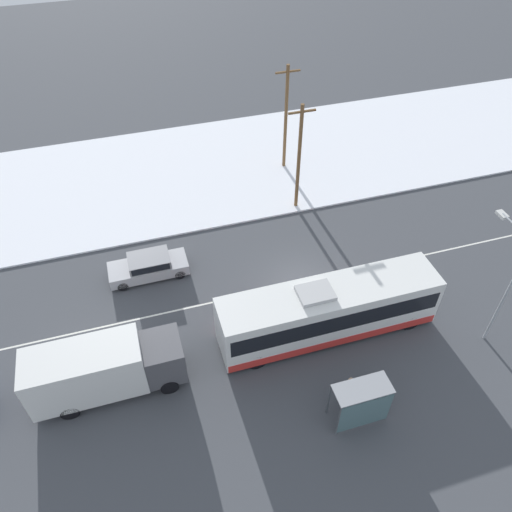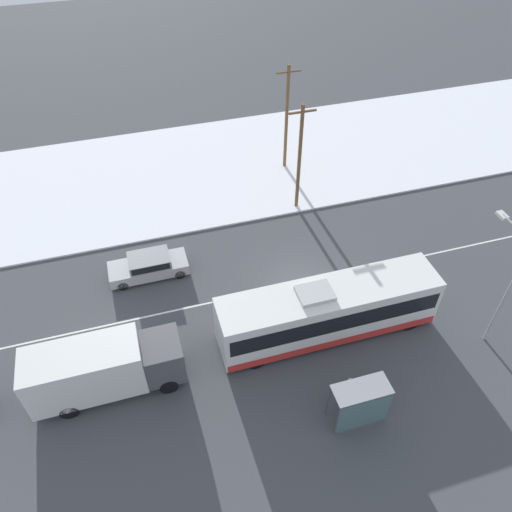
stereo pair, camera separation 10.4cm
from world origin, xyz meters
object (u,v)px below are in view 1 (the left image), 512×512
(streetlamp, at_px, (507,273))
(bus_shelter, at_px, (363,402))
(box_truck, at_px, (103,369))
(city_bus, at_px, (328,311))
(utility_pole_snowlot, at_px, (286,117))
(utility_pole_roadside, at_px, (299,157))
(pedestrian_at_stop, at_px, (350,387))
(sedan_car, at_px, (149,265))

(streetlamp, bearing_deg, bus_shelter, -161.03)
(box_truck, bearing_deg, streetlamp, -6.27)
(city_bus, height_order, box_truck, city_bus)
(city_bus, height_order, utility_pole_snowlot, utility_pole_snowlot)
(utility_pole_roadside, xyz_separation_m, utility_pole_snowlot, (0.84, 5.06, 0.16))
(bus_shelter, bearing_deg, city_bus, 84.05)
(pedestrian_at_stop, xyz_separation_m, utility_pole_snowlot, (3.69, 20.18, 3.21))
(utility_pole_roadside, bearing_deg, bus_shelter, -99.81)
(city_bus, height_order, utility_pole_roadside, utility_pole_roadside)
(box_truck, relative_size, sedan_car, 1.55)
(streetlamp, xyz_separation_m, utility_pole_roadside, (-5.82, 13.39, -0.44))
(utility_pole_snowlot, bearing_deg, box_truck, -132.24)
(pedestrian_at_stop, distance_m, utility_pole_roadside, 15.68)
(sedan_car, bearing_deg, streetlamp, 150.24)
(pedestrian_at_stop, height_order, bus_shelter, bus_shelter)
(box_truck, bearing_deg, utility_pole_roadside, 38.84)
(city_bus, xyz_separation_m, bus_shelter, (-0.56, -5.41, -0.03))
(bus_shelter, bearing_deg, utility_pole_snowlot, 80.27)
(utility_pole_snowlot, bearing_deg, bus_shelter, -99.73)
(city_bus, relative_size, box_truck, 1.61)
(sedan_car, distance_m, utility_pole_snowlot, 15.12)
(city_bus, height_order, sedan_car, city_bus)
(sedan_car, distance_m, bus_shelter, 14.91)
(utility_pole_roadside, relative_size, utility_pole_snowlot, 0.96)
(box_truck, xyz_separation_m, utility_pole_roadside, (13.94, 11.22, 2.34))
(pedestrian_at_stop, distance_m, utility_pole_snowlot, 20.76)
(city_bus, bearing_deg, utility_pole_roadside, 78.31)
(sedan_car, height_order, pedestrian_at_stop, pedestrian_at_stop)
(pedestrian_at_stop, xyz_separation_m, bus_shelter, (0.02, -1.25, 0.62))
(city_bus, relative_size, utility_pole_roadside, 1.51)
(city_bus, bearing_deg, utility_pole_snowlot, 79.01)
(sedan_car, xyz_separation_m, pedestrian_at_stop, (8.03, -11.27, 0.24))
(city_bus, relative_size, pedestrian_at_stop, 6.88)
(streetlamp, bearing_deg, utility_pole_snowlot, 105.09)
(pedestrian_at_stop, bearing_deg, streetlamp, 11.25)
(utility_pole_roadside, bearing_deg, sedan_car, -160.54)
(sedan_car, bearing_deg, box_truck, 67.46)
(city_bus, xyz_separation_m, streetlamp, (8.09, -2.44, 2.82))
(pedestrian_at_stop, bearing_deg, utility_pole_roadside, 79.33)
(box_truck, relative_size, streetlamp, 1.02)
(sedan_car, relative_size, bus_shelter, 1.78)
(box_truck, relative_size, pedestrian_at_stop, 4.26)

